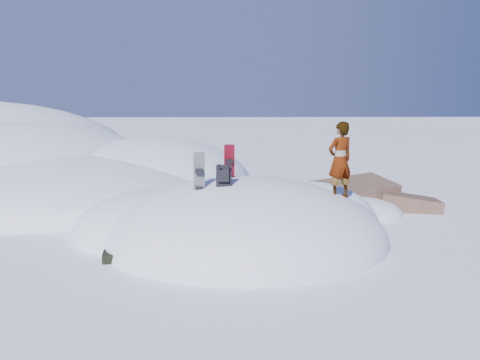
{
  "coord_description": "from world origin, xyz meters",
  "views": [
    {
      "loc": [
        -0.4,
        -11.08,
        3.54
      ],
      "look_at": [
        -0.11,
        0.3,
        1.43
      ],
      "focal_mm": 35.0,
      "sensor_mm": 36.0,
      "label": 1
    }
  ],
  "objects_px": {
    "backpack": "(224,176)",
    "person": "(340,160)",
    "snowboard_dark": "(199,182)",
    "snowboard_red": "(229,171)"
  },
  "relations": [
    {
      "from": "snowboard_dark",
      "to": "person",
      "type": "xyz_separation_m",
      "value": [
        3.32,
        0.45,
        0.42
      ]
    },
    {
      "from": "person",
      "to": "snowboard_red",
      "type": "bearing_deg",
      "value": -36.02
    },
    {
      "from": "snowboard_red",
      "to": "backpack",
      "type": "bearing_deg",
      "value": -102.27
    },
    {
      "from": "snowboard_dark",
      "to": "backpack",
      "type": "bearing_deg",
      "value": 10.71
    },
    {
      "from": "snowboard_red",
      "to": "backpack",
      "type": "xyz_separation_m",
      "value": [
        -0.13,
        -0.86,
        0.04
      ]
    },
    {
      "from": "snowboard_red",
      "to": "snowboard_dark",
      "type": "xyz_separation_m",
      "value": [
        -0.69,
        -0.96,
        -0.08
      ]
    },
    {
      "from": "snowboard_red",
      "to": "snowboard_dark",
      "type": "bearing_deg",
      "value": -129.39
    },
    {
      "from": "backpack",
      "to": "person",
      "type": "xyz_separation_m",
      "value": [
        2.76,
        0.34,
        0.31
      ]
    },
    {
      "from": "snowboard_dark",
      "to": "backpack",
      "type": "xyz_separation_m",
      "value": [
        0.56,
        0.11,
        0.11
      ]
    },
    {
      "from": "snowboard_red",
      "to": "snowboard_dark",
      "type": "relative_size",
      "value": 1.01
    }
  ]
}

